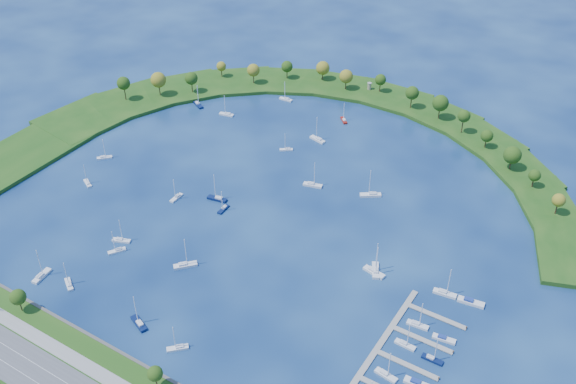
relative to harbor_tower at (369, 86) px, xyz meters
The scene contains 35 objects.
ground 119.64m from the harbor_tower, 84.84° to the right, with size 700.00×700.00×0.00m, color #081A46.
breakwater 78.91m from the harbor_tower, 116.81° to the right, with size 286.74×247.64×2.00m.
breakwater_trees 33.00m from the harbor_tower, 101.23° to the right, with size 239.22×91.64×13.97m.
harbor_tower is the anchor object (origin of this frame).
dock_system 204.14m from the harbor_tower, 61.92° to the right, with size 24.28×82.00×1.60m.
moored_boat_0 132.10m from the harbor_tower, 94.83° to the right, with size 9.54×4.09×13.58m.
moored_boat_1 154.11m from the harbor_tower, 62.64° to the right, with size 6.71×9.59×13.88m.
moored_boat_2 101.28m from the harbor_tower, 78.61° to the right, with size 9.30×4.76×13.17m.
moored_boat_3 183.86m from the harbor_tower, 97.59° to the right, with size 5.69×7.27×10.77m.
moored_boat_4 49.43m from the harbor_tower, 136.58° to the right, with size 7.83×2.45×11.41m.
moored_boat_5 103.15m from the harbor_tower, 63.16° to the right, with size 9.51×7.72×14.23m.
moored_boat_6 99.06m from the harbor_tower, 138.54° to the right, with size 9.02×6.31×13.05m.
moored_boat_7 208.28m from the harbor_tower, 97.19° to the right, with size 7.44×5.68×10.96m.
moored_boat_8 207.88m from the harbor_tower, 87.03° to the right, with size 9.29×5.71×13.23m.
moored_boat_9 85.39m from the harbor_tower, 129.30° to the right, with size 8.44×3.72×11.99m.
moored_boat_10 178.53m from the harbor_tower, 98.87° to the right, with size 8.02×4.91×11.42m.
moored_boat_11 37.88m from the harbor_tower, 84.67° to the right, with size 6.55×6.68×10.74m.
moored_boat_12 174.49m from the harbor_tower, 88.34° to the right, with size 8.31×8.76×13.88m.
moored_boat_13 211.20m from the harbor_tower, 81.83° to the right, with size 6.85×6.89×11.16m.
moored_boat_14 155.05m from the harbor_tower, 62.88° to the right, with size 9.70×4.34×13.77m.
moored_boat_15 136.30m from the harbor_tower, 91.79° to the right, with size 2.42×7.25×10.50m.
moored_boat_16 169.11m from the harbor_tower, 114.54° to the right, with size 7.23×5.03×10.45m.
moored_boat_17 79.56m from the harbor_tower, 95.11° to the right, with size 6.50×5.39×9.79m.
moored_boat_18 62.70m from the harbor_tower, 88.55° to the right, with size 9.47×4.66×13.41m.
moored_boat_19 212.56m from the harbor_tower, 100.48° to the right, with size 3.83×9.28×13.23m.
moored_boat_20 155.38m from the harbor_tower, 120.76° to the right, with size 6.66×6.79×10.93m.
moored_boat_21 143.32m from the harbor_tower, 101.06° to the right, with size 2.14×7.35×10.77m.
docked_boat_4 205.34m from the harbor_tower, 62.03° to the right, with size 8.31×3.29×11.88m.
docked_boat_5 208.52m from the harbor_tower, 59.21° to the right, with size 9.68×3.37×1.94m.
docked_boat_6 191.74m from the harbor_tower, 59.85° to the right, with size 7.69×2.44×11.18m.
docked_boat_7 198.12m from the harbor_tower, 57.38° to the right, with size 7.53×2.17×11.05m.
docked_boat_8 182.39m from the harbor_tower, 58.13° to the right, with size 8.15×2.94×11.73m.
docked_boat_9 189.12m from the harbor_tower, 55.63° to the right, with size 8.47×3.37×1.68m.
docked_boat_10 166.80m from the harbor_tower, 53.73° to the right, with size 9.12×3.51×13.06m.
docked_boat_11 172.29m from the harbor_tower, 50.91° to the right, with size 10.27×4.07×2.04m.
Camera 1 is at (134.87, -202.59, 179.93)m, focal length 41.75 mm.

